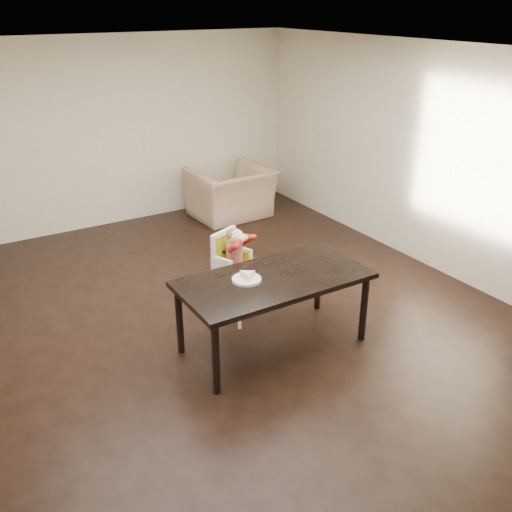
% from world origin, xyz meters
% --- Properties ---
extents(ground, '(7.00, 7.00, 0.00)m').
position_xyz_m(ground, '(0.00, 0.00, 0.00)').
color(ground, black).
rests_on(ground, ground).
extents(room_walls, '(6.02, 7.02, 2.71)m').
position_xyz_m(room_walls, '(0.00, 0.00, 1.86)').
color(room_walls, beige).
rests_on(room_walls, ground).
extents(dining_table, '(1.80, 0.90, 0.75)m').
position_xyz_m(dining_table, '(0.29, -0.59, 0.67)').
color(dining_table, black).
rests_on(dining_table, ground).
extents(high_chair, '(0.54, 0.54, 0.98)m').
position_xyz_m(high_chair, '(0.28, 0.18, 0.69)').
color(high_chair, white).
rests_on(high_chair, ground).
extents(plate, '(0.30, 0.30, 0.08)m').
position_xyz_m(plate, '(0.04, -0.52, 0.78)').
color(plate, white).
rests_on(plate, dining_table).
extents(armchair, '(1.20, 0.81, 1.02)m').
position_xyz_m(armchair, '(1.72, 2.80, 0.51)').
color(armchair, tan).
rests_on(armchair, ground).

